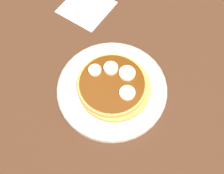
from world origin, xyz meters
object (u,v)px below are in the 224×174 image
at_px(banana_slice_1, 95,70).
at_px(napkin, 86,7).
at_px(banana_slice_2, 127,93).
at_px(banana_slice_0, 111,68).
at_px(banana_slice_3, 127,73).
at_px(pancake_stack, 113,86).
at_px(plate, 112,89).

bearing_deg(banana_slice_1, napkin, -150.39).
bearing_deg(banana_slice_2, banana_slice_0, -127.81).
height_order(banana_slice_2, banana_slice_3, banana_slice_3).
height_order(banana_slice_0, banana_slice_3, banana_slice_0).
xyz_separation_m(banana_slice_0, banana_slice_2, (0.04, 0.05, -0.00)).
bearing_deg(banana_slice_3, napkin, -134.09).
height_order(banana_slice_1, napkin, banana_slice_1).
bearing_deg(banana_slice_2, pancake_stack, -108.28).
bearing_deg(banana_slice_0, napkin, -141.26).
bearing_deg(banana_slice_1, plate, 73.65).
height_order(plate, banana_slice_1, banana_slice_1).
xyz_separation_m(plate, banana_slice_1, (-0.01, -0.04, 0.03)).
bearing_deg(napkin, pancake_stack, 37.72).
relative_size(pancake_stack, napkin, 1.38).
height_order(banana_slice_3, napkin, banana_slice_3).
relative_size(plate, pancake_stack, 1.51).
xyz_separation_m(plate, napkin, (-0.19, -0.14, -0.01)).
bearing_deg(napkin, banana_slice_2, 41.92).
bearing_deg(pancake_stack, banana_slice_0, -148.65).
relative_size(pancake_stack, banana_slice_3, 4.52).
relative_size(banana_slice_1, napkin, 0.24).
distance_m(banana_slice_1, napkin, 0.21).
relative_size(banana_slice_0, banana_slice_3, 0.88).
relative_size(pancake_stack, banana_slice_1, 5.80).
height_order(plate, banana_slice_3, banana_slice_3).
bearing_deg(banana_slice_0, pancake_stack, 31.35).
relative_size(banana_slice_0, banana_slice_1, 1.12).
height_order(plate, pancake_stack, pancake_stack).
distance_m(plate, banana_slice_0, 0.04).
height_order(pancake_stack, napkin, pancake_stack).
xyz_separation_m(pancake_stack, banana_slice_0, (-0.03, -0.02, 0.02)).
distance_m(plate, banana_slice_3, 0.05).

